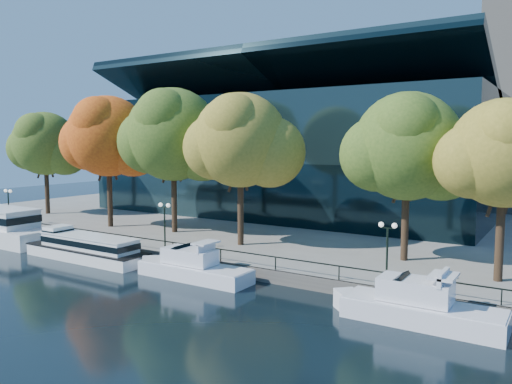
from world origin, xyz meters
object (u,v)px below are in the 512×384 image
Objects in this scene: tree_3 at (242,142)px; lamp_2 at (387,238)px; tree_0 at (46,145)px; lamp_1 at (164,215)px; tour_boat at (83,247)px; tree_5 at (506,156)px; lamp_0 at (8,199)px; tree_1 at (109,138)px; tree_4 at (409,149)px; cruiser_near at (190,266)px; tree_2 at (174,137)px; cruiser_far at (415,305)px.

tree_3 reaches higher than lamp_2.
lamp_1 is (27.79, -7.80, -6.01)m from tree_0.
tree_5 is at bearing 14.02° from tour_boat.
lamp_0 is (3.99, -7.80, -6.01)m from tree_0.
tree_1 reaches higher than tree_4.
tree_0 is 3.29× the size of lamp_1.
tree_0 is at bearing 174.79° from tree_3.
cruiser_near is 0.69× the size of tree_2.
lamp_0 and lamp_2 have the same top height.
lamp_0 is at bearing -161.31° from tree_2.
tour_boat is 12.01m from cruiser_near.
tree_0 reaches higher than lamp_0.
tree_2 reaches higher than tree_1.
tour_boat is 1.06× the size of tree_0.
lamp_2 is at bearing 0.00° from lamp_0.
lamp_2 is at bearing -17.83° from tree_3.
cruiser_far reaches higher than cruiser_near.
tree_0 reaches higher than tour_boat.
tree_5 reaches higher than cruiser_far.
cruiser_far is 5.78m from lamp_2.
cruiser_far is 0.75× the size of tree_0.
lamp_2 is at bearing 126.42° from cruiser_far.
tree_3 is (11.05, 8.71, 9.20)m from tour_boat.
tree_1 is 0.97× the size of tree_2.
tour_boat is at bearing -141.77° from tree_3.
tour_boat is at bearing 179.78° from cruiser_far.
cruiser_far is at bearing -20.99° from tree_2.
tree_0 is at bearing 166.89° from cruiser_far.
tree_0 is 47.11m from tree_4.
cruiser_near is 0.78× the size of tree_0.
tree_2 reaches higher than cruiser_far.
lamp_2 is at bearing -9.28° from tree_0.
lamp_2 is (0.62, -6.81, -5.85)m from tree_4.
tree_5 is 3.04× the size of lamp_0.
cruiser_near is at bearing -25.28° from tree_1.
tree_2 is at bearing 175.74° from tree_5.
tree_4 is 1.08× the size of tree_5.
tree_2 is 21.48m from lamp_0.
tree_1 is at bearing 178.46° from tree_5.
tree_5 reaches higher than cruiser_near.
tree_3 is 1.04× the size of tree_4.
tree_1 is 1.05× the size of tree_3.
tree_1 is at bearing 154.72° from cruiser_near.
tree_3 is 3.42× the size of lamp_2.
tree_3 reaches higher than cruiser_far.
tour_boat is 1.15× the size of tree_5.
tree_0 is 0.89× the size of tree_2.
tree_2 reaches higher than lamp_2.
tree_2 is 23.88m from tree_4.
tour_boat is 14.37m from tree_2.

